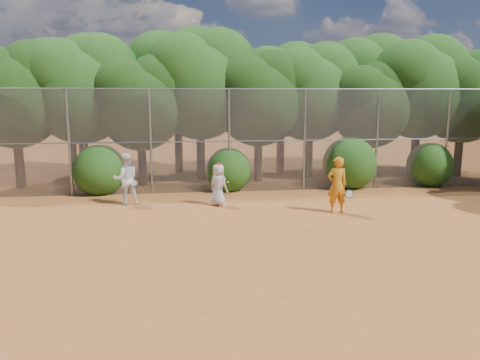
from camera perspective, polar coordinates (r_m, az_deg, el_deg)
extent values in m
plane|color=#A85B26|center=(12.90, 5.79, -6.70)|extent=(80.00, 80.00, 0.00)
cylinder|color=gray|center=(18.60, -20.11, 4.25)|extent=(0.09, 0.09, 4.00)
cylinder|color=gray|center=(18.16, -10.83, 4.56)|extent=(0.09, 0.09, 4.00)
cylinder|color=gray|center=(18.20, -1.33, 4.75)|extent=(0.09, 0.09, 4.00)
cylinder|color=gray|center=(18.73, 7.87, 4.82)|extent=(0.09, 0.09, 4.00)
cylinder|color=gray|center=(19.71, 16.37, 4.76)|extent=(0.09, 0.09, 4.00)
cylinder|color=gray|center=(21.07, 23.91, 4.63)|extent=(0.09, 0.09, 4.00)
cylinder|color=gray|center=(18.24, 1.83, 11.05)|extent=(20.00, 0.05, 0.05)
cylinder|color=gray|center=(18.32, 1.79, 4.79)|extent=(20.00, 0.04, 0.04)
cube|color=slate|center=(18.32, 1.79, 4.79)|extent=(20.00, 0.02, 4.00)
cylinder|color=black|center=(21.29, -25.33, 2.38)|extent=(0.38, 0.38, 2.38)
sphere|color=black|center=(21.13, -25.82, 8.65)|extent=(3.81, 3.81, 3.81)
sphere|color=black|center=(21.28, -23.72, 11.38)|extent=(3.05, 3.05, 3.05)
cylinder|color=black|center=(21.11, -18.47, 2.97)|extent=(0.38, 0.38, 2.52)
sphere|color=#1C4812|center=(20.96, -18.86, 9.68)|extent=(4.03, 4.03, 4.03)
sphere|color=#1C4812|center=(21.23, -16.62, 12.53)|extent=(3.23, 3.23, 3.23)
sphere|color=#1C4812|center=(20.84, -21.10, 11.77)|extent=(3.02, 3.02, 3.02)
cylinder|color=black|center=(20.08, -11.83, 2.43)|extent=(0.36, 0.36, 2.17)
sphere|color=black|center=(19.91, -12.05, 8.50)|extent=(3.47, 3.47, 3.47)
sphere|color=black|center=(20.21, -10.06, 11.06)|extent=(2.78, 2.78, 2.78)
sphere|color=black|center=(19.71, -13.99, 10.43)|extent=(2.60, 2.60, 2.60)
cylinder|color=black|center=(20.98, -4.80, 3.62)|extent=(0.39, 0.39, 2.66)
sphere|color=#1C4812|center=(20.84, -4.91, 10.75)|extent=(4.26, 4.26, 4.26)
sphere|color=#1C4812|center=(21.35, -2.65, 13.63)|extent=(3.40, 3.40, 3.40)
sphere|color=#1C4812|center=(20.53, -7.04, 13.10)|extent=(3.19, 3.19, 3.19)
cylinder|color=black|center=(20.66, 2.23, 3.00)|extent=(0.37, 0.37, 2.27)
sphere|color=black|center=(20.49, 2.27, 9.20)|extent=(3.64, 3.64, 3.64)
sphere|color=black|center=(20.98, 4.13, 11.69)|extent=(2.91, 2.91, 2.91)
sphere|color=black|center=(20.13, 0.59, 11.26)|extent=(2.73, 2.73, 2.73)
cylinder|color=black|center=(21.95, 8.37, 3.56)|extent=(0.38, 0.38, 2.45)
sphere|color=#1C4812|center=(21.80, 8.53, 9.84)|extent=(3.92, 3.92, 3.92)
sphere|color=#1C4812|center=(22.41, 10.31, 12.31)|extent=(3.14, 3.14, 3.14)
sphere|color=#1C4812|center=(21.36, 6.99, 11.98)|extent=(2.94, 2.94, 2.94)
cylinder|color=black|center=(21.84, 15.40, 2.81)|extent=(0.36, 0.36, 2.10)
sphere|color=black|center=(21.68, 15.66, 8.21)|extent=(3.36, 3.36, 3.36)
sphere|color=black|center=(22.24, 17.06, 10.35)|extent=(2.69, 2.69, 2.69)
sphere|color=black|center=(21.21, 14.52, 10.04)|extent=(2.52, 2.52, 2.52)
cylinder|color=black|center=(23.40, 20.56, 3.60)|extent=(0.39, 0.39, 2.59)
sphere|color=#1C4812|center=(23.27, 20.96, 9.82)|extent=(4.14, 4.14, 4.14)
sphere|color=#1C4812|center=(24.05, 22.44, 12.19)|extent=(3.32, 3.32, 3.32)
sphere|color=#1C4812|center=(22.68, 19.81, 11.99)|extent=(3.11, 3.11, 3.11)
cylinder|color=black|center=(24.14, 25.09, 3.14)|extent=(0.37, 0.37, 2.31)
sphere|color=black|center=(24.01, 25.50, 8.50)|extent=(3.70, 3.70, 3.70)
sphere|color=black|center=(24.72, 26.68, 10.58)|extent=(2.96, 2.96, 2.96)
sphere|color=black|center=(23.43, 24.65, 10.36)|extent=(2.77, 2.77, 2.77)
cylinder|color=black|center=(23.55, -19.77, 3.73)|extent=(0.39, 0.39, 2.62)
sphere|color=#1C4812|center=(23.42, -20.16, 9.99)|extent=(4.20, 4.20, 4.20)
sphere|color=#1C4812|center=(23.69, -18.06, 12.66)|extent=(3.36, 3.36, 3.36)
sphere|color=#1C4812|center=(23.31, -22.26, 11.93)|extent=(3.15, 3.15, 3.15)
cylinder|color=black|center=(23.15, -7.49, 4.37)|extent=(0.40, 0.40, 2.80)
sphere|color=#1C4812|center=(23.03, -7.65, 11.17)|extent=(4.48, 4.48, 4.48)
sphere|color=#1C4812|center=(23.53, -5.46, 13.93)|extent=(3.58, 3.58, 3.58)
sphere|color=#1C4812|center=(22.75, -9.75, 13.39)|extent=(3.36, 3.36, 3.36)
cylinder|color=black|center=(23.26, 4.95, 4.10)|extent=(0.38, 0.38, 2.52)
sphere|color=#1C4812|center=(23.12, 5.05, 10.19)|extent=(4.03, 4.03, 4.03)
sphere|color=#1C4812|center=(23.72, 6.84, 12.60)|extent=(3.23, 3.23, 3.23)
sphere|color=#1C4812|center=(22.70, 3.46, 12.25)|extent=(3.02, 3.02, 3.02)
cylinder|color=black|center=(25.12, 14.80, 4.50)|extent=(0.40, 0.40, 2.73)
sphere|color=#1C4812|center=(25.01, 15.09, 10.60)|extent=(4.37, 4.37, 4.37)
sphere|color=#1C4812|center=(25.78, 16.68, 12.94)|extent=(3.49, 3.49, 3.49)
sphere|color=#1C4812|center=(24.45, 13.77, 12.72)|extent=(3.28, 3.28, 3.28)
sphere|color=#1C4812|center=(18.82, -16.75, 1.43)|extent=(2.00, 2.00, 2.00)
sphere|color=#1C4812|center=(18.63, -1.41, 1.47)|extent=(1.80, 1.80, 1.80)
sphere|color=#1C4812|center=(19.72, 13.22, 2.28)|extent=(2.20, 2.20, 2.20)
sphere|color=#1C4812|center=(21.19, 22.13, 1.92)|extent=(1.90, 1.90, 1.90)
imported|color=orange|center=(15.34, 11.74, -0.60)|extent=(0.69, 0.47, 1.83)
torus|color=black|center=(15.32, 13.18, -1.69)|extent=(0.31, 0.14, 0.30)
cylinder|color=black|center=(15.51, 12.77, -1.69)|extent=(0.09, 0.28, 0.09)
imported|color=silver|center=(16.08, -2.65, -0.58)|extent=(0.83, 0.83, 1.46)
ellipsoid|color=#AB1918|center=(15.96, -2.67, 1.85)|extent=(0.22, 0.22, 0.13)
sphere|color=yellow|center=(15.89, -1.52, -0.26)|extent=(0.07, 0.07, 0.07)
imported|color=white|center=(16.67, -13.74, 0.12)|extent=(1.02, 0.88, 1.79)
torus|color=black|center=(16.36, -12.80, -0.38)|extent=(0.35, 0.29, 0.26)
cylinder|color=black|center=(16.54, -12.50, -0.69)|extent=(0.12, 0.24, 0.19)
sphere|color=yellow|center=(15.01, 11.38, -4.28)|extent=(0.07, 0.07, 0.07)
sphere|color=yellow|center=(15.70, 17.88, -3.94)|extent=(0.07, 0.07, 0.07)
sphere|color=yellow|center=(14.36, 15.23, -5.11)|extent=(0.07, 0.07, 0.07)
sphere|color=yellow|center=(16.21, 23.59, -3.87)|extent=(0.07, 0.07, 0.07)
sphere|color=yellow|center=(13.36, 7.90, -6.00)|extent=(0.07, 0.07, 0.07)
sphere|color=yellow|center=(16.49, 13.02, -3.02)|extent=(0.07, 0.07, 0.07)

